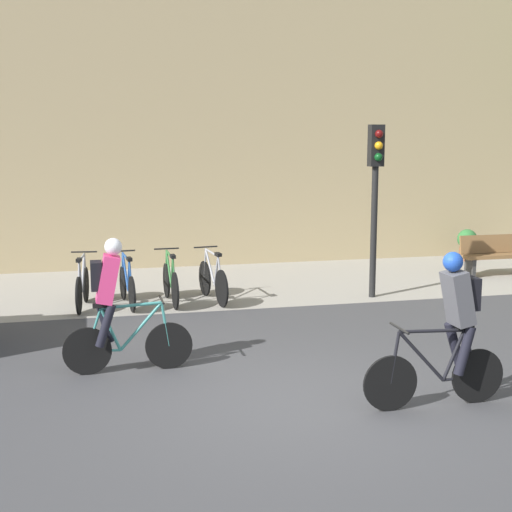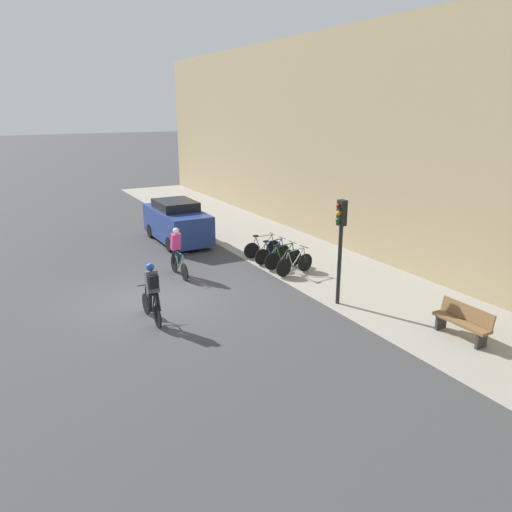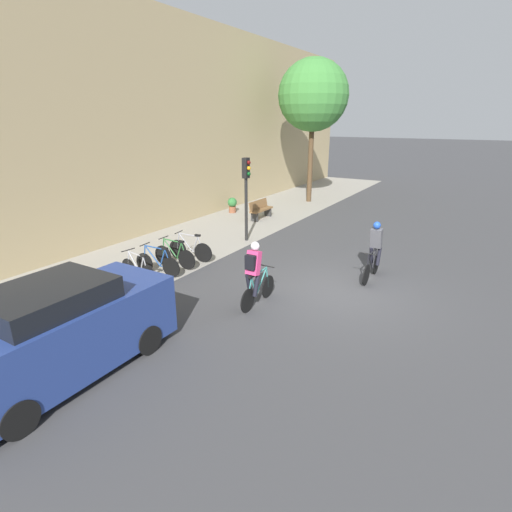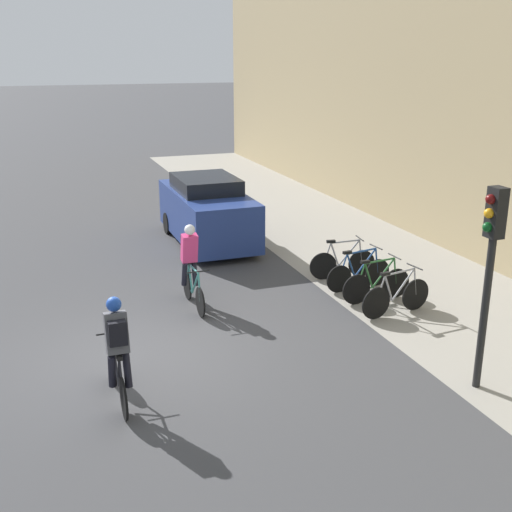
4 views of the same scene
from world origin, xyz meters
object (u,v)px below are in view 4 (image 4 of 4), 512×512
cyclist_grey (117,349)px  parked_car (207,211)px  parked_bike_2 (376,283)px  parked_bike_0 (342,262)px  traffic_light_pole (491,252)px  cyclist_pink (190,262)px  parked_bike_1 (359,273)px  parked_bike_3 (396,296)px

cyclist_grey → parked_car: bearing=155.5°
cyclist_grey → parked_car: 8.72m
parked_bike_2 → parked_car: (-5.48, -2.16, 0.50)m
parked_car → parked_bike_0: bearing=28.9°
cyclist_grey → traffic_light_pole: (1.33, 5.40, 1.31)m
parked_bike_2 → cyclist_pink: bearing=-107.1°
cyclist_grey → parked_bike_1: (-3.24, 5.78, -0.56)m
parked_bike_1 → parked_bike_2: parked_bike_2 is taller
parked_bike_0 → parked_bike_3: parked_bike_3 is taller
parked_bike_2 → traffic_light_pole: traffic_light_pole is taller
parked_bike_2 → traffic_light_pole: (3.78, -0.38, 1.86)m
cyclist_pink → parked_car: 4.61m
parked_bike_3 → traffic_light_pole: traffic_light_pole is taller
cyclist_pink → parked_bike_2: (1.15, 3.75, -0.55)m
parked_car → parked_bike_3: bearing=19.1°
parked_bike_1 → parked_bike_2: (0.78, 0.00, 0.01)m
cyclist_pink → cyclist_grey: size_ratio=1.00×
parked_bike_1 → parked_bike_2: 0.78m
parked_bike_3 → traffic_light_pole: bearing=-7.1°
cyclist_pink → parked_car: bearing=159.8°
cyclist_pink → parked_bike_3: 4.26m
cyclist_grey → parked_bike_1: 6.65m
parked_bike_0 → parked_bike_3: size_ratio=0.95×
traffic_light_pole → parked_bike_3: bearing=172.9°
parked_bike_0 → parked_bike_1: bearing=-0.1°
cyclist_pink → parked_bike_0: (-0.41, 3.75, -0.55)m
cyclist_pink → cyclist_grey: (3.61, -2.03, -0.00)m
cyclist_grey → parked_bike_3: size_ratio=1.05×
parked_bike_2 → parked_car: parked_car is taller
cyclist_grey → parked_car: size_ratio=0.41×
parked_car → traffic_light_pole: bearing=10.9°
parked_bike_3 → parked_car: 6.64m
traffic_light_pole → parked_car: traffic_light_pole is taller
cyclist_grey → parked_bike_0: bearing=124.8°
traffic_light_pole → parked_car: (-9.26, -1.79, -1.36)m
parked_bike_1 → parked_bike_2: size_ratio=1.01×
cyclist_grey → parked_bike_3: 6.04m
cyclist_grey → parked_bike_0: cyclist_grey is taller
parked_bike_2 → parked_car: bearing=-158.4°
parked_bike_0 → parked_car: 4.50m
parked_bike_2 → parked_car: size_ratio=0.38×
cyclist_grey → parked_bike_2: bearing=113.0°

